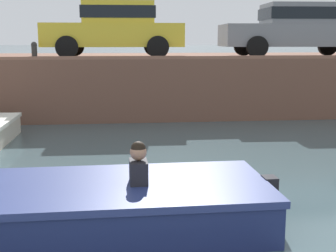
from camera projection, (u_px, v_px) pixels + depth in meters
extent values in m
plane|color=#3D5156|center=(137.00, 187.00, 6.91)|extent=(400.00, 400.00, 0.00)
cube|color=brown|center=(126.00, 82.00, 15.03)|extent=(60.00, 6.00, 1.66)
cube|color=brown|center=(127.00, 58.00, 12.06)|extent=(60.00, 0.24, 0.08)
cube|color=navy|center=(53.00, 212.00, 5.27)|extent=(4.87, 1.69, 0.46)
cube|color=navy|center=(52.00, 189.00, 5.22)|extent=(4.93, 1.75, 0.08)
cube|color=brown|center=(85.00, 197.00, 5.29)|extent=(0.27, 1.44, 0.06)
cube|color=black|center=(269.00, 195.00, 5.57)|extent=(0.16, 0.20, 0.45)
cube|color=black|center=(139.00, 179.00, 5.33)|extent=(0.21, 0.32, 0.44)
sphere|color=#A37556|center=(138.00, 152.00, 5.27)|extent=(0.19, 0.19, 0.19)
sphere|color=black|center=(138.00, 149.00, 5.26)|extent=(0.17, 0.17, 0.17)
cube|color=yellow|center=(113.00, 35.00, 13.31)|extent=(3.92, 1.83, 0.64)
cube|color=yellow|center=(118.00, 13.00, 13.21)|extent=(1.97, 1.59, 0.60)
cube|color=black|center=(118.00, 13.00, 13.21)|extent=(2.05, 1.62, 0.33)
cylinder|color=black|center=(67.00, 47.00, 12.37)|extent=(0.60, 0.19, 0.60)
cylinder|color=black|center=(74.00, 46.00, 14.14)|extent=(0.60, 0.19, 0.60)
cylinder|color=black|center=(158.00, 47.00, 12.59)|extent=(0.60, 0.19, 0.60)
cylinder|color=black|center=(154.00, 46.00, 14.36)|extent=(0.60, 0.19, 0.60)
cube|color=slate|center=(295.00, 35.00, 13.87)|extent=(4.45, 1.94, 0.64)
cube|color=slate|center=(302.00, 14.00, 13.77)|extent=(2.26, 1.62, 0.60)
cube|color=black|center=(302.00, 14.00, 13.77)|extent=(2.35, 1.66, 0.33)
cylinder|color=black|center=(257.00, 47.00, 12.99)|extent=(0.61, 0.21, 0.60)
cylinder|color=black|center=(244.00, 46.00, 14.72)|extent=(0.61, 0.21, 0.60)
cylinder|color=black|center=(328.00, 46.00, 14.87)|extent=(0.61, 0.21, 0.60)
cylinder|color=#2D2B28|center=(34.00, 52.00, 11.91)|extent=(0.14, 0.14, 0.35)
sphere|color=#2D2B28|center=(34.00, 45.00, 11.88)|extent=(0.15, 0.15, 0.15)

